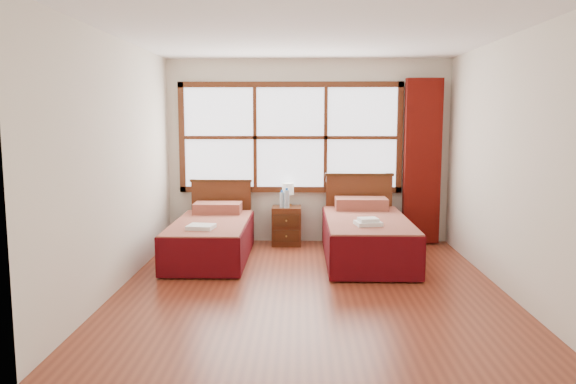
{
  "coord_description": "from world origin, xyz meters",
  "views": [
    {
      "loc": [
        -0.11,
        -5.76,
        1.77
      ],
      "look_at": [
        -0.25,
        0.7,
        0.92
      ],
      "focal_mm": 35.0,
      "sensor_mm": 36.0,
      "label": 1
    }
  ],
  "objects": [
    {
      "name": "nightstand",
      "position": [
        -0.3,
        1.99,
        0.27
      ],
      "size": [
        0.41,
        0.4,
        0.54
      ],
      "color": "#532612",
      "rests_on": "floor"
    },
    {
      "name": "wall_right",
      "position": [
        2.0,
        0.0,
        1.3
      ],
      "size": [
        0.0,
        4.5,
        4.5
      ],
      "primitive_type": "plane",
      "rotation": [
        1.57,
        0.0,
        -1.57
      ],
      "color": "silver",
      "rests_on": "floor"
    },
    {
      "name": "towels_right",
      "position": [
        0.68,
        0.68,
        0.57
      ],
      "size": [
        0.33,
        0.3,
        0.09
      ],
      "rotation": [
        0.0,
        0.0,
        0.18
      ],
      "color": "white",
      "rests_on": "bed_right"
    },
    {
      "name": "bed_right",
      "position": [
        0.73,
        1.2,
        0.31
      ],
      "size": [
        1.03,
        2.05,
        1.0
      ],
      "color": "#3B1E0C",
      "rests_on": "floor"
    },
    {
      "name": "window",
      "position": [
        -0.25,
        2.21,
        1.5
      ],
      "size": [
        3.16,
        0.06,
        1.56
      ],
      "color": "white",
      "rests_on": "wall_back"
    },
    {
      "name": "bed_left",
      "position": [
        -1.23,
        1.2,
        0.28
      ],
      "size": [
        0.94,
        1.96,
        0.91
      ],
      "color": "#3B1E0C",
      "rests_on": "floor"
    },
    {
      "name": "bottle_far",
      "position": [
        -0.29,
        1.91,
        0.67
      ],
      "size": [
        0.07,
        0.07,
        0.28
      ],
      "color": "#AAC9DB",
      "rests_on": "nightstand"
    },
    {
      "name": "bottle_near",
      "position": [
        -0.36,
        1.94,
        0.65
      ],
      "size": [
        0.06,
        0.06,
        0.24
      ],
      "color": "#AAC9DB",
      "rests_on": "nightstand"
    },
    {
      "name": "wall_back",
      "position": [
        0.0,
        2.25,
        1.3
      ],
      "size": [
        4.0,
        0.0,
        4.0
      ],
      "primitive_type": "plane",
      "rotation": [
        1.57,
        0.0,
        0.0
      ],
      "color": "silver",
      "rests_on": "floor"
    },
    {
      "name": "wall_left",
      "position": [
        -2.0,
        0.0,
        1.3
      ],
      "size": [
        0.0,
        4.5,
        4.5
      ],
      "primitive_type": "plane",
      "rotation": [
        1.57,
        0.0,
        1.57
      ],
      "color": "silver",
      "rests_on": "floor"
    },
    {
      "name": "ceiling",
      "position": [
        0.0,
        0.0,
        2.6
      ],
      "size": [
        4.5,
        4.5,
        0.0
      ],
      "primitive_type": "plane",
      "rotation": [
        3.14,
        0.0,
        0.0
      ],
      "color": "white",
      "rests_on": "wall_back"
    },
    {
      "name": "floor",
      "position": [
        0.0,
        0.0,
        0.0
      ],
      "size": [
        4.5,
        4.5,
        0.0
      ],
      "primitive_type": "plane",
      "color": "brown",
      "rests_on": "ground"
    },
    {
      "name": "curtain",
      "position": [
        1.6,
        2.11,
        1.17
      ],
      "size": [
        0.5,
        0.16,
        2.3
      ],
      "primitive_type": "cube",
      "color": "#5D0E09",
      "rests_on": "wall_back"
    },
    {
      "name": "towels_left",
      "position": [
        -1.27,
        0.68,
        0.51
      ],
      "size": [
        0.33,
        0.3,
        0.05
      ],
      "rotation": [
        0.0,
        0.0,
        -0.14
      ],
      "color": "white",
      "rests_on": "bed_left"
    },
    {
      "name": "lamp",
      "position": [
        -0.28,
        2.13,
        0.77
      ],
      "size": [
        0.16,
        0.16,
        0.32
      ],
      "color": "gold",
      "rests_on": "nightstand"
    }
  ]
}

